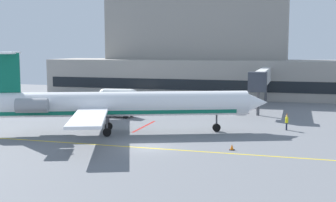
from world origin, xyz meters
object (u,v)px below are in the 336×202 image
at_px(regional_jet, 115,104).
at_px(pushback_tractor, 123,111).
at_px(baggage_tug, 230,106).
at_px(marshaller, 287,122).
at_px(fuel_tank, 118,95).

relative_size(regional_jet, pushback_tractor, 8.64).
relative_size(regional_jet, baggage_tug, 9.65).
bearing_deg(pushback_tractor, baggage_tug, 33.75).
distance_m(regional_jet, marshaller, 19.64).
height_order(regional_jet, baggage_tug, regional_jet).
bearing_deg(marshaller, pushback_tractor, 171.01).
relative_size(baggage_tug, pushback_tractor, 0.90).
xyz_separation_m(regional_jet, pushback_tractor, (-3.39, 10.63, -2.31)).
xyz_separation_m(pushback_tractor, marshaller, (21.51, -3.40, 0.07)).
distance_m(pushback_tractor, marshaller, 21.78).
height_order(regional_jet, marshaller, regional_jet).
bearing_deg(pushback_tractor, regional_jet, -72.34).
bearing_deg(fuel_tank, marshaller, -33.20).
bearing_deg(regional_jet, baggage_tug, 63.28).
relative_size(regional_jet, marshaller, 16.95).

